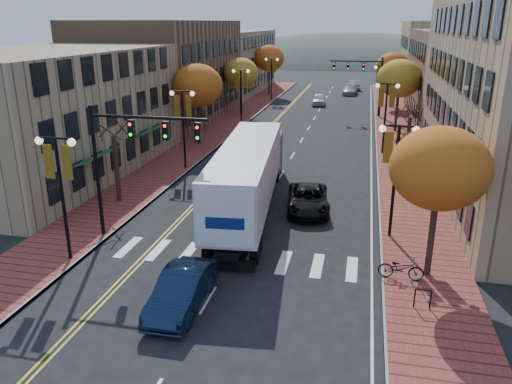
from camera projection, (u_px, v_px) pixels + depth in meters
The scene contains 32 objects.
ground at pixel (222, 277), 22.37m from camera, with size 200.00×200.00×0.00m, color black.
sidewalk_left at pixel (225, 126), 54.21m from camera, with size 4.00×85.00×0.15m, color brown.
sidewalk_right at pixel (395, 134), 50.58m from camera, with size 4.00×85.00×0.15m, color brown.
building_left_near at pixel (45, 114), 36.37m from camera, with size 12.00×22.00×9.00m, color #9E8966.
building_left_mid at pixel (165, 71), 57.31m from camera, with size 12.00×24.00×11.00m, color brown.
building_left_far at pixel (224, 62), 80.66m from camera, with size 12.00×26.00×9.50m, color #9E8966.
building_right_mid at pixel (483, 77), 55.86m from camera, with size 15.00×24.00×10.00m, color brown.
building_right_far at pixel (453, 59), 76.03m from camera, with size 15.00×20.00×11.00m, color #9E8966.
tree_left_a at pixel (117, 168), 30.86m from camera, with size 0.28×0.28×4.20m.
tree_left_b at pixel (198, 86), 44.62m from camera, with size 4.48×4.48×7.21m.
tree_left_c at pixel (241, 73), 59.54m from camera, with size 4.16×4.16×6.69m.
tree_left_d at pixel (269, 58), 76.00m from camera, with size 4.61×4.61×7.42m.
tree_right_a at pixel (440, 169), 20.77m from camera, with size 4.16×4.16×6.69m.
tree_right_b at pixel (407, 146), 36.47m from camera, with size 0.28×0.28×4.20m.
tree_right_c at pixel (400, 78), 50.23m from camera, with size 4.48×4.48×7.21m.
tree_right_d at pixel (393, 67), 65.07m from camera, with size 4.35×4.35×7.00m.
lamp_left_a at pixel (60, 175), 22.50m from camera, with size 1.96×0.36×6.05m.
lamp_left_b at pixel (183, 114), 37.29m from camera, with size 1.96×0.36×6.05m.
lamp_left_c at pixel (241, 86), 53.93m from camera, with size 1.96×0.36×6.05m.
lamp_left_d at pixel (272, 71), 70.57m from camera, with size 1.96×0.36×6.05m.
lamp_right_a at pixel (396, 160), 25.02m from camera, with size 1.96×0.36×6.05m.
lamp_right_b at pixel (386, 105), 41.66m from camera, with size 1.96×0.36×6.05m.
lamp_right_c at pixel (382, 81), 58.30m from camera, with size 1.96×0.36×6.05m.
traffic_mast_near at pixel (130, 148), 24.66m from camera, with size 6.10×0.35×7.00m.
traffic_mast_far at pixel (365, 75), 58.50m from camera, with size 6.10×0.34×7.00m.
semi_truck at pixel (250, 170), 29.54m from camera, with size 4.41×17.43×4.31m.
navy_sedan at pixel (182, 290), 19.74m from camera, with size 1.64×4.72×1.55m, color #0C1B33.
black_suv at pixel (308, 199), 30.01m from camera, with size 2.41×5.23×1.45m, color black.
car_far_white at pixel (319, 99), 68.50m from camera, with size 1.78×4.41×1.50m, color silver.
car_far_silver at pixel (350, 90), 78.39m from camera, with size 2.04×5.02×1.46m, color #929299.
car_far_oncoming at pixel (354, 85), 84.11m from camera, with size 1.65×4.72×1.56m, color #B8B9C1.
bicycle at pixel (401, 268), 21.77m from camera, with size 0.68×1.94×1.02m, color gray.
Camera 1 is at (5.76, -19.15, 10.85)m, focal length 35.00 mm.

